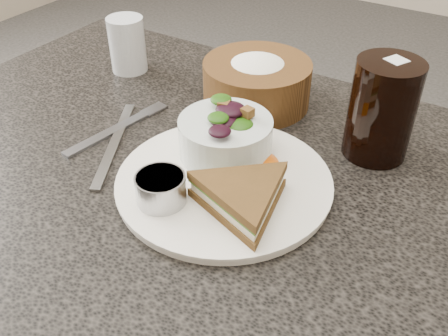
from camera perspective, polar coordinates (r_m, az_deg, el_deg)
dining_table at (r=0.98m, az=-2.60°, el=-17.43°), size 1.00×0.70×0.75m
dinner_plate at (r=0.66m, az=0.00°, el=-1.66°), size 0.28×0.28×0.01m
sandwich at (r=0.60m, az=2.18°, el=-3.36°), size 0.19×0.19×0.04m
salad_bowl at (r=0.68m, az=0.16°, el=4.25°), size 0.16×0.16×0.08m
dressing_ramekin at (r=0.62m, az=-7.23°, el=-2.40°), size 0.08×0.08×0.04m
orange_wedge at (r=0.68m, az=3.58°, el=1.54°), size 0.10×0.10×0.03m
fork at (r=0.79m, az=-12.64°, el=4.16°), size 0.04×0.17×0.00m
knife at (r=0.76m, az=-12.39°, el=2.79°), size 0.12×0.20×0.00m
bread_basket at (r=0.83m, az=3.79°, el=10.45°), size 0.19×0.19×0.10m
cola_glass at (r=0.72m, az=17.68°, el=6.77°), size 0.11×0.11×0.15m
water_glass at (r=0.95m, az=-10.99°, el=13.68°), size 0.08×0.08×0.10m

